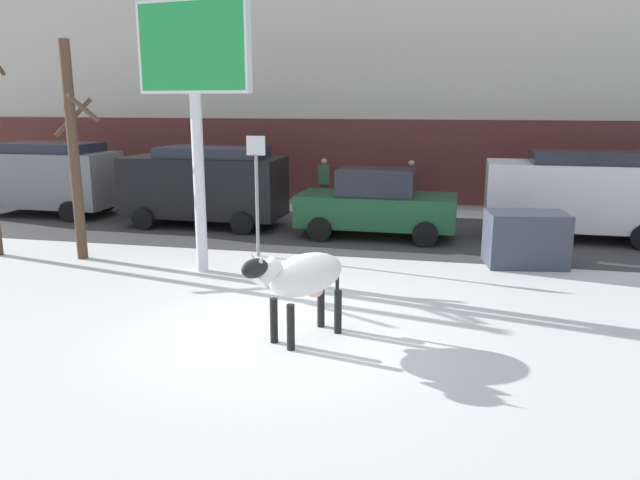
{
  "coord_description": "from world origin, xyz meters",
  "views": [
    {
      "loc": [
        2.57,
        -8.68,
        3.58
      ],
      "look_at": [
        0.23,
        1.96,
        1.1
      ],
      "focal_mm": 34.2,
      "sensor_mm": 36.0,
      "label": 1
    }
  ],
  "objects": [
    {
      "name": "billboard",
      "position": [
        -2.64,
        3.18,
        4.31
      ],
      "size": [
        2.52,
        0.59,
        5.56
      ],
      "color": "silver",
      "rests_on": "ground"
    },
    {
      "name": "pedestrian_by_cars",
      "position": [
        1.21,
        11.24,
        0.88
      ],
      "size": [
        0.36,
        0.24,
        1.73
      ],
      "color": "#282833",
      "rests_on": "ground"
    },
    {
      "name": "car_darkgreen_sedan",
      "position": [
        0.59,
        7.38,
        0.91
      ],
      "size": [
        4.22,
        2.02,
        1.84
      ],
      "color": "#194C2D",
      "rests_on": "ground"
    },
    {
      "name": "car_white_van",
      "position": [
        5.77,
        8.29,
        1.24
      ],
      "size": [
        4.62,
        2.16,
        2.32
      ],
      "color": "white",
      "rests_on": "ground"
    },
    {
      "name": "dumpster",
      "position": [
        4.2,
        5.2,
        0.6
      ],
      "size": [
        1.84,
        1.34,
        1.2
      ],
      "primitive_type": "cube",
      "rotation": [
        0.0,
        0.0,
        0.15
      ],
      "color": "#383D4C",
      "rests_on": "ground"
    },
    {
      "name": "cow_holstein",
      "position": [
        0.41,
        -0.08,
        1.0
      ],
      "size": [
        1.41,
        1.8,
        1.54
      ],
      "color": "silver",
      "rests_on": "ground"
    },
    {
      "name": "car_black_van",
      "position": [
        -4.49,
        7.84,
        1.24
      ],
      "size": [
        4.62,
        2.16,
        2.32
      ],
      "color": "black",
      "rests_on": "ground"
    },
    {
      "name": "building_facade",
      "position": [
        0.0,
        15.14,
        6.48
      ],
      "size": [
        44.0,
        6.1,
        13.0
      ],
      "color": "beige",
      "rests_on": "ground"
    },
    {
      "name": "ground_plane",
      "position": [
        0.0,
        0.0,
        0.0
      ],
      "size": [
        120.0,
        120.0,
        0.0
      ],
      "primitive_type": "plane",
      "color": "white"
    },
    {
      "name": "car_grey_van",
      "position": [
        -10.21,
        8.42,
        1.24
      ],
      "size": [
        4.62,
        2.16,
        2.32
      ],
      "color": "slate",
      "rests_on": "ground"
    },
    {
      "name": "bare_tree_right_lot",
      "position": [
        -5.82,
        3.63,
        2.53
      ],
      "size": [
        1.14,
        1.13,
        4.91
      ],
      "color": "#4C3828",
      "rests_on": "ground"
    },
    {
      "name": "street_sign",
      "position": [
        -1.87,
        4.69,
        1.67
      ],
      "size": [
        0.44,
        0.08,
        2.82
      ],
      "color": "gray",
      "rests_on": "ground"
    },
    {
      "name": "road_strip",
      "position": [
        0.0,
        7.87,
        0.0
      ],
      "size": [
        60.0,
        5.6,
        0.01
      ],
      "primitive_type": "cube",
      "color": "#423F3F",
      "rests_on": "ground"
    },
    {
      "name": "pedestrian_far_left",
      "position": [
        -1.67,
        11.24,
        0.88
      ],
      "size": [
        0.36,
        0.24,
        1.73
      ],
      "color": "#282833",
      "rests_on": "ground"
    }
  ]
}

